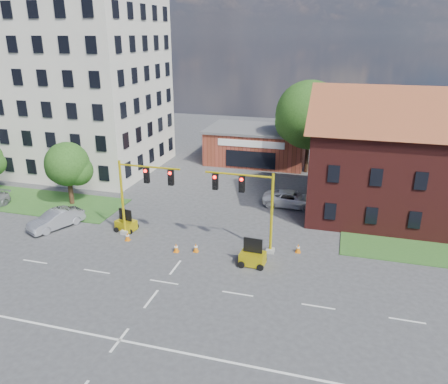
{
  "coord_description": "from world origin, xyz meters",
  "views": [
    {
      "loc": [
        10.62,
        -22.92,
        15.47
      ],
      "look_at": [
        1.27,
        10.0,
        2.94
      ],
      "focal_mm": 35.0,
      "sensor_mm": 36.0,
      "label": 1
    }
  ],
  "objects_px": {
    "signal_mast_east": "(250,201)",
    "trailer_west": "(126,224)",
    "trailer_east": "(253,257)",
    "signal_mast_west": "(140,190)",
    "pickup_white": "(291,199)"
  },
  "relations": [
    {
      "from": "signal_mast_east",
      "to": "trailer_east",
      "type": "bearing_deg",
      "value": -70.6
    },
    {
      "from": "signal_mast_east",
      "to": "trailer_west",
      "type": "distance_m",
      "value": 11.07
    },
    {
      "from": "trailer_west",
      "to": "pickup_white",
      "type": "xyz_separation_m",
      "value": [
        12.45,
        9.12,
        0.17
      ]
    },
    {
      "from": "signal_mast_east",
      "to": "trailer_east",
      "type": "xyz_separation_m",
      "value": [
        0.77,
        -2.19,
        -3.3
      ]
    },
    {
      "from": "trailer_west",
      "to": "trailer_east",
      "type": "distance_m",
      "value": 11.64
    },
    {
      "from": "signal_mast_west",
      "to": "trailer_east",
      "type": "distance_m",
      "value": 10.28
    },
    {
      "from": "signal_mast_east",
      "to": "trailer_west",
      "type": "bearing_deg",
      "value": 176.89
    },
    {
      "from": "signal_mast_west",
      "to": "trailer_west",
      "type": "relative_size",
      "value": 3.42
    },
    {
      "from": "trailer_east",
      "to": "pickup_white",
      "type": "relative_size",
      "value": 0.37
    },
    {
      "from": "trailer_east",
      "to": "signal_mast_west",
      "type": "bearing_deg",
      "value": 170.82
    },
    {
      "from": "pickup_white",
      "to": "signal_mast_west",
      "type": "bearing_deg",
      "value": 132.86
    },
    {
      "from": "trailer_east",
      "to": "pickup_white",
      "type": "distance_m",
      "value": 11.94
    },
    {
      "from": "trailer_west",
      "to": "pickup_white",
      "type": "height_order",
      "value": "trailer_west"
    },
    {
      "from": "signal_mast_east",
      "to": "pickup_white",
      "type": "bearing_deg",
      "value": 78.84
    },
    {
      "from": "trailer_east",
      "to": "trailer_west",
      "type": "bearing_deg",
      "value": 170.1
    }
  ]
}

